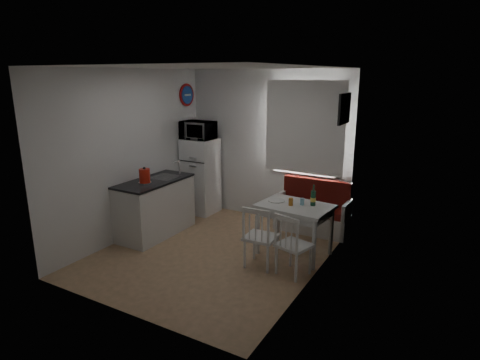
% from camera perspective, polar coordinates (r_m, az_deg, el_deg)
% --- Properties ---
extents(floor, '(3.00, 3.50, 0.02)m').
position_cam_1_polar(floor, '(5.94, -3.78, -10.24)').
color(floor, '#95754F').
rests_on(floor, ground).
extents(ceiling, '(3.00, 3.50, 0.02)m').
position_cam_1_polar(ceiling, '(5.38, -4.26, 15.72)').
color(ceiling, white).
rests_on(ceiling, wall_back).
extents(wall_back, '(3.00, 0.02, 2.60)m').
position_cam_1_polar(wall_back, '(7.01, 3.90, 4.84)').
color(wall_back, white).
rests_on(wall_back, floor).
extents(wall_front, '(3.00, 0.02, 2.60)m').
position_cam_1_polar(wall_front, '(4.22, -17.19, -2.57)').
color(wall_front, white).
rests_on(wall_front, floor).
extents(wall_left, '(0.02, 3.50, 2.60)m').
position_cam_1_polar(wall_left, '(6.45, -15.23, 3.47)').
color(wall_left, white).
rests_on(wall_left, floor).
extents(wall_right, '(0.02, 3.50, 2.60)m').
position_cam_1_polar(wall_right, '(4.87, 10.90, 0.15)').
color(wall_right, white).
rests_on(wall_right, floor).
extents(window, '(1.22, 0.06, 1.47)m').
position_cam_1_polar(window, '(6.67, 9.30, 6.99)').
color(window, silver).
rests_on(window, wall_back).
extents(curtain, '(1.35, 0.02, 1.50)m').
position_cam_1_polar(curtain, '(6.60, 9.11, 7.35)').
color(curtain, white).
rests_on(curtain, wall_back).
extents(kitchen_counter, '(0.62, 1.32, 1.16)m').
position_cam_1_polar(kitchen_counter, '(6.57, -11.91, -3.75)').
color(kitchen_counter, silver).
rests_on(kitchen_counter, floor).
extents(wall_sign, '(0.03, 0.40, 0.40)m').
position_cam_1_polar(wall_sign, '(7.42, -7.54, 11.91)').
color(wall_sign, navy).
rests_on(wall_sign, wall_left).
extents(picture_frame, '(0.04, 0.52, 0.42)m').
position_cam_1_polar(picture_frame, '(5.80, 14.59, 9.79)').
color(picture_frame, black).
rests_on(picture_frame, wall_right).
extents(bench, '(1.19, 0.46, 0.85)m').
position_cam_1_polar(bench, '(6.70, 10.30, -4.86)').
color(bench, silver).
rests_on(bench, floor).
extents(dining_table, '(1.05, 0.79, 0.74)m').
position_cam_1_polar(dining_table, '(5.69, 7.85, -4.33)').
color(dining_table, silver).
rests_on(dining_table, floor).
extents(chair_left, '(0.43, 0.41, 0.46)m').
position_cam_1_polar(chair_left, '(5.27, 2.56, -7.27)').
color(chair_left, silver).
rests_on(chair_left, floor).
extents(chair_right, '(0.48, 0.47, 0.45)m').
position_cam_1_polar(chair_right, '(5.10, 7.34, -8.37)').
color(chair_right, silver).
rests_on(chair_right, floor).
extents(fridge, '(0.55, 0.55, 1.39)m').
position_cam_1_polar(fridge, '(7.43, -5.60, 0.58)').
color(fridge, white).
rests_on(fridge, floor).
extents(microwave, '(0.58, 0.39, 0.32)m').
position_cam_1_polar(microwave, '(7.23, -6.00, 7.06)').
color(microwave, white).
rests_on(microwave, fridge).
extents(kettle, '(0.19, 0.19, 0.26)m').
position_cam_1_polar(kettle, '(6.20, -13.41, 0.57)').
color(kettle, red).
rests_on(kettle, kitchen_counter).
extents(wine_bottle, '(0.07, 0.07, 0.30)m').
position_cam_1_polar(wine_bottle, '(5.64, 10.38, -2.14)').
color(wine_bottle, '#154226').
rests_on(wine_bottle, dining_table).
extents(drinking_glass_orange, '(0.06, 0.06, 0.10)m').
position_cam_1_polar(drinking_glass_orange, '(5.62, 7.23, -3.10)').
color(drinking_glass_orange, '#C37220').
rests_on(drinking_glass_orange, dining_table).
extents(drinking_glass_blue, '(0.06, 0.06, 0.10)m').
position_cam_1_polar(drinking_glass_blue, '(5.67, 8.83, -3.05)').
color(drinking_glass_blue, '#7EBDD6').
rests_on(drinking_glass_blue, dining_table).
extents(plate, '(0.24, 0.24, 0.02)m').
position_cam_1_polar(plate, '(5.79, 5.20, -2.95)').
color(plate, white).
rests_on(plate, dining_table).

